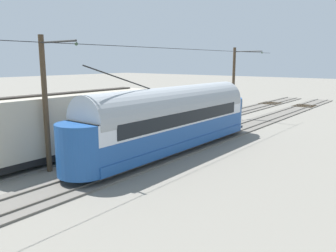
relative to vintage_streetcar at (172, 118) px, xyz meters
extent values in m
plane|color=gray|center=(2.31, 1.99, -2.26)|extent=(220.00, 220.00, 0.00)
cube|color=#666059|center=(0.00, 1.99, -2.21)|extent=(2.80, 80.00, 0.10)
cube|color=#59544C|center=(0.72, 1.99, -2.12)|extent=(0.07, 80.00, 0.08)
cube|color=#59544C|center=(-0.72, 1.99, -2.12)|extent=(0.07, 80.00, 0.08)
cube|color=#2D2316|center=(0.00, -30.01, -2.15)|extent=(2.50, 0.24, 0.08)
cube|color=#2D2316|center=(0.00, -29.36, -2.15)|extent=(2.50, 0.24, 0.08)
cube|color=#2D2316|center=(0.00, -28.71, -2.15)|extent=(2.50, 0.24, 0.08)
cube|color=#2D2316|center=(0.00, -28.06, -2.15)|extent=(2.50, 0.24, 0.08)
cube|color=#2D2316|center=(0.00, -27.41, -2.15)|extent=(2.50, 0.24, 0.08)
cube|color=#666059|center=(4.61, 1.99, -2.21)|extent=(2.80, 80.00, 0.10)
cube|color=#59544C|center=(5.33, 1.99, -2.12)|extent=(0.07, 80.00, 0.08)
cube|color=#59544C|center=(3.90, 1.99, -2.12)|extent=(0.07, 80.00, 0.08)
cube|color=#2D2316|center=(4.61, -30.01, -2.15)|extent=(2.50, 0.24, 0.08)
cube|color=#2D2316|center=(4.61, -29.36, -2.15)|extent=(2.50, 0.24, 0.08)
cube|color=#2D2316|center=(4.61, -28.71, -2.15)|extent=(2.50, 0.24, 0.08)
cube|color=#2D2316|center=(4.61, -28.06, -2.15)|extent=(2.50, 0.24, 0.08)
cube|color=#2D2316|center=(4.61, -27.41, -2.15)|extent=(2.50, 0.24, 0.08)
cube|color=#1E4C93|center=(0.00, 0.01, -1.55)|extent=(2.65, 14.46, 0.55)
cube|color=#1E4C93|center=(0.00, 0.01, -0.80)|extent=(2.55, 14.46, 0.95)
cube|color=silver|center=(0.00, 0.01, 0.20)|extent=(2.55, 14.46, 1.05)
cylinder|color=#999EA3|center=(0.00, 0.01, 0.72)|extent=(2.65, 14.18, 2.65)
cylinder|color=#1E4C93|center=(0.00, -7.18, -0.55)|extent=(2.55, 2.55, 2.55)
cylinder|color=#1E4C93|center=(0.00, 7.19, -0.55)|extent=(2.55, 2.55, 2.55)
cube|color=black|center=(0.00, -8.31, 0.46)|extent=(1.63, 0.08, 0.36)
cube|color=black|center=(0.00, -8.35, 0.15)|extent=(1.73, 0.06, 0.80)
cube|color=black|center=(-1.29, 0.01, 0.20)|extent=(0.04, 12.15, 0.80)
cube|color=black|center=(1.29, 0.01, 0.20)|extent=(0.04, 12.15, 0.80)
cylinder|color=silver|center=(0.00, -8.44, -0.80)|extent=(0.24, 0.06, 0.24)
cube|color=gray|center=(0.00, -8.37, -1.73)|extent=(1.94, 0.12, 0.20)
cylinder|color=black|center=(0.00, 4.56, 2.75)|extent=(0.07, 4.79, 1.47)
cylinder|color=black|center=(-0.72, -4.62, -1.70)|extent=(0.10, 0.76, 0.76)
cylinder|color=black|center=(0.72, -4.62, -1.70)|extent=(0.10, 0.76, 0.76)
cylinder|color=black|center=(-0.72, 4.63, -1.70)|extent=(0.10, 0.76, 0.76)
cylinder|color=black|center=(0.72, 4.63, -1.70)|extent=(0.10, 0.76, 0.76)
cube|color=#B2A893|center=(4.61, 4.71, 0.07)|extent=(2.90, 11.67, 3.20)
cube|color=#332D28|center=(4.61, 4.71, 1.73)|extent=(0.70, 10.50, 0.08)
cube|color=black|center=(4.61, 4.71, -1.73)|extent=(2.70, 11.67, 0.36)
cube|color=black|center=(6.09, 4.71, -0.18)|extent=(0.06, 2.20, 2.56)
cylinder|color=black|center=(3.90, 8.79, -1.66)|extent=(0.10, 0.84, 0.84)
cylinder|color=black|center=(5.33, 0.62, -1.66)|extent=(0.10, 0.84, 0.84)
cylinder|color=black|center=(3.90, 0.62, -1.66)|extent=(0.10, 0.84, 0.84)
cylinder|color=#423323|center=(2.86, -13.94, 1.36)|extent=(0.28, 0.28, 7.23)
cylinder|color=#2D2D2D|center=(1.43, -13.94, 4.57)|extent=(2.86, 0.10, 0.10)
sphere|color=#334733|center=(0.00, -13.94, 4.42)|extent=(0.16, 0.16, 0.16)
cylinder|color=#423323|center=(2.86, 7.26, 1.36)|extent=(0.28, 0.28, 7.23)
cylinder|color=#2D2D2D|center=(1.43, 7.26, 4.57)|extent=(2.86, 0.10, 0.10)
sphere|color=#334733|center=(0.00, 7.26, 4.42)|extent=(0.16, 0.16, 0.16)
cylinder|color=black|center=(1.43, -13.94, 4.57)|extent=(2.86, 0.02, 0.02)
cube|color=#B2A519|center=(4.61, -11.06, -1.86)|extent=(1.80, 0.60, 0.80)
camera|label=1|loc=(-13.12, 17.20, 3.65)|focal=36.21mm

